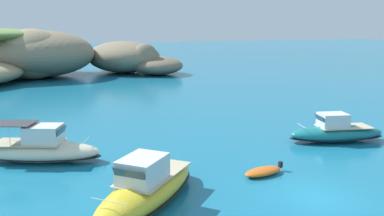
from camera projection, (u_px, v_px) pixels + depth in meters
The scene contains 7 objects.
ground_plane at pixel (318, 198), 20.75m from camera, with size 400.00×400.00×0.00m, color #197093.
islet_large at pixel (19, 58), 66.97m from camera, with size 31.85×28.47×8.35m.
islet_small at pixel (131, 59), 75.63m from camera, with size 17.96×20.86×5.91m.
motorboat_yellow at pixel (147, 188), 19.86m from camera, with size 7.99×7.91×2.55m.
motorboat_teal at pixel (336, 132), 30.72m from camera, with size 7.82×4.08×2.22m.
motorboat_cream at pixel (39, 149), 26.17m from camera, with size 8.52×5.61×2.58m.
dinghy_tender at pixel (263, 171), 23.86m from camera, with size 2.87×1.50×0.58m.
Camera 1 is at (-13.43, -15.44, 8.72)m, focal length 37.47 mm.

